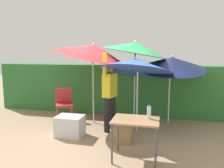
{
  "coord_description": "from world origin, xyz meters",
  "views": [
    {
      "loc": [
        1.19,
        -4.83,
        1.86
      ],
      "look_at": [
        0.0,
        0.3,
        1.1
      ],
      "focal_mm": 34.77,
      "sensor_mm": 36.0,
      "label": 1
    }
  ],
  "objects_px": {
    "chair_plastic": "(64,103)",
    "cooler_box": "(70,126)",
    "umbrella_yellow": "(135,48)",
    "folding_table": "(136,124)",
    "bottle_water": "(149,112)",
    "umbrella_orange": "(136,65)",
    "person_vendor": "(110,92)",
    "umbrella_rainbow": "(93,51)",
    "crate_cardboard": "(122,135)",
    "umbrella_navy": "(171,63)"
  },
  "relations": [
    {
      "from": "chair_plastic",
      "to": "cooler_box",
      "type": "distance_m",
      "value": 1.2
    },
    {
      "from": "umbrella_yellow",
      "to": "chair_plastic",
      "type": "bearing_deg",
      "value": -163.04
    },
    {
      "from": "folding_table",
      "to": "bottle_water",
      "type": "xyz_separation_m",
      "value": [
        0.22,
        0.09,
        0.2
      ]
    },
    {
      "from": "chair_plastic",
      "to": "umbrella_orange",
      "type": "bearing_deg",
      "value": -7.62
    },
    {
      "from": "umbrella_yellow",
      "to": "person_vendor",
      "type": "bearing_deg",
      "value": -115.2
    },
    {
      "from": "umbrella_rainbow",
      "to": "bottle_water",
      "type": "relative_size",
      "value": 9.7
    },
    {
      "from": "umbrella_orange",
      "to": "bottle_water",
      "type": "bearing_deg",
      "value": -73.96
    },
    {
      "from": "chair_plastic",
      "to": "bottle_water",
      "type": "distance_m",
      "value": 2.93
    },
    {
      "from": "crate_cardboard",
      "to": "folding_table",
      "type": "xyz_separation_m",
      "value": [
        0.36,
        -0.68,
        0.49
      ]
    },
    {
      "from": "umbrella_orange",
      "to": "umbrella_yellow",
      "type": "bearing_deg",
      "value": 99.18
    },
    {
      "from": "umbrella_rainbow",
      "to": "bottle_water",
      "type": "bearing_deg",
      "value": -47.72
    },
    {
      "from": "umbrella_navy",
      "to": "cooler_box",
      "type": "height_order",
      "value": "umbrella_navy"
    },
    {
      "from": "chair_plastic",
      "to": "bottle_water",
      "type": "xyz_separation_m",
      "value": [
        2.39,
        -1.66,
        0.33
      ]
    },
    {
      "from": "umbrella_navy",
      "to": "crate_cardboard",
      "type": "distance_m",
      "value": 2.34
    },
    {
      "from": "cooler_box",
      "to": "crate_cardboard",
      "type": "bearing_deg",
      "value": -3.28
    },
    {
      "from": "chair_plastic",
      "to": "folding_table",
      "type": "bearing_deg",
      "value": -38.76
    },
    {
      "from": "umbrella_navy",
      "to": "cooler_box",
      "type": "relative_size",
      "value": 3.21
    },
    {
      "from": "umbrella_navy",
      "to": "umbrella_rainbow",
      "type": "bearing_deg",
      "value": -168.33
    },
    {
      "from": "umbrella_orange",
      "to": "crate_cardboard",
      "type": "distance_m",
      "value": 1.65
    },
    {
      "from": "folding_table",
      "to": "crate_cardboard",
      "type": "bearing_deg",
      "value": 117.96
    },
    {
      "from": "bottle_water",
      "to": "umbrella_orange",
      "type": "bearing_deg",
      "value": 106.04
    },
    {
      "from": "cooler_box",
      "to": "umbrella_yellow",
      "type": "bearing_deg",
      "value": 51.36
    },
    {
      "from": "umbrella_yellow",
      "to": "umbrella_rainbow",
      "type": "bearing_deg",
      "value": -153.46
    },
    {
      "from": "umbrella_orange",
      "to": "chair_plastic",
      "type": "relative_size",
      "value": 2.23
    },
    {
      "from": "umbrella_rainbow",
      "to": "chair_plastic",
      "type": "height_order",
      "value": "umbrella_rainbow"
    },
    {
      "from": "umbrella_yellow",
      "to": "chair_plastic",
      "type": "distance_m",
      "value": 2.44
    },
    {
      "from": "person_vendor",
      "to": "crate_cardboard",
      "type": "height_order",
      "value": "person_vendor"
    },
    {
      "from": "person_vendor",
      "to": "umbrella_navy",
      "type": "bearing_deg",
      "value": 31.9
    },
    {
      "from": "umbrella_navy",
      "to": "umbrella_orange",
      "type": "bearing_deg",
      "value": -138.47
    },
    {
      "from": "umbrella_orange",
      "to": "umbrella_yellow",
      "type": "distance_m",
      "value": 0.94
    },
    {
      "from": "folding_table",
      "to": "cooler_box",
      "type": "bearing_deg",
      "value": 154.45
    },
    {
      "from": "umbrella_navy",
      "to": "person_vendor",
      "type": "height_order",
      "value": "umbrella_navy"
    },
    {
      "from": "umbrella_rainbow",
      "to": "umbrella_navy",
      "type": "height_order",
      "value": "umbrella_rainbow"
    },
    {
      "from": "crate_cardboard",
      "to": "umbrella_rainbow",
      "type": "bearing_deg",
      "value": 131.08
    },
    {
      "from": "bottle_water",
      "to": "folding_table",
      "type": "bearing_deg",
      "value": -158.14
    },
    {
      "from": "umbrella_rainbow",
      "to": "umbrella_navy",
      "type": "xyz_separation_m",
      "value": [
        1.98,
        0.41,
        -0.3
      ]
    },
    {
      "from": "umbrella_orange",
      "to": "bottle_water",
      "type": "relative_size",
      "value": 8.27
    },
    {
      "from": "bottle_water",
      "to": "cooler_box",
      "type": "bearing_deg",
      "value": 159.7
    },
    {
      "from": "umbrella_rainbow",
      "to": "umbrella_orange",
      "type": "xyz_separation_m",
      "value": [
        1.16,
        -0.32,
        -0.32
      ]
    },
    {
      "from": "umbrella_rainbow",
      "to": "umbrella_orange",
      "type": "distance_m",
      "value": 1.24
    },
    {
      "from": "chair_plastic",
      "to": "bottle_water",
      "type": "relative_size",
      "value": 3.71
    },
    {
      "from": "umbrella_orange",
      "to": "umbrella_rainbow",
      "type": "bearing_deg",
      "value": 164.44
    },
    {
      "from": "chair_plastic",
      "to": "bottle_water",
      "type": "bearing_deg",
      "value": -34.7
    },
    {
      "from": "crate_cardboard",
      "to": "folding_table",
      "type": "distance_m",
      "value": 0.91
    },
    {
      "from": "person_vendor",
      "to": "folding_table",
      "type": "xyz_separation_m",
      "value": [
        0.78,
        -1.32,
        -0.3
      ]
    },
    {
      "from": "bottle_water",
      "to": "umbrella_yellow",
      "type": "bearing_deg",
      "value": 103.51
    },
    {
      "from": "crate_cardboard",
      "to": "cooler_box",
      "type": "bearing_deg",
      "value": 176.72
    },
    {
      "from": "person_vendor",
      "to": "umbrella_yellow",
      "type": "bearing_deg",
      "value": 64.8
    },
    {
      "from": "chair_plastic",
      "to": "crate_cardboard",
      "type": "relative_size",
      "value": 2.13
    },
    {
      "from": "person_vendor",
      "to": "cooler_box",
      "type": "xyz_separation_m",
      "value": [
        -0.78,
        -0.57,
        -0.71
      ]
    }
  ]
}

